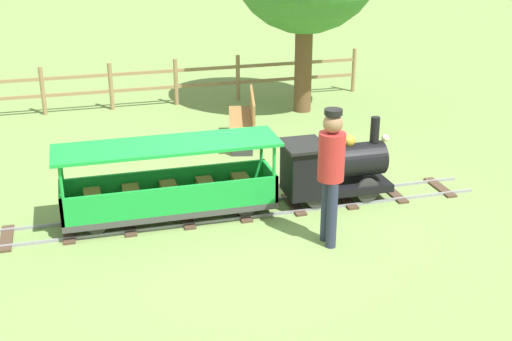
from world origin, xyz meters
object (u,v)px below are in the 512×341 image
locomotive (332,167)px  park_bench (245,119)px  conductor_person (331,167)px  passenger_car (169,189)px

locomotive → park_bench: locomotive is taller
locomotive → park_bench: size_ratio=1.07×
conductor_person → locomotive: bearing=157.1°
locomotive → conductor_person: 1.27m
locomotive → park_bench: 2.58m
locomotive → passenger_car: size_ratio=0.54×
passenger_car → park_bench: (-2.53, 1.61, -0.01)m
locomotive → passenger_car: locomotive is taller
passenger_car → conductor_person: bearing=56.9°
conductor_person → park_bench: 3.65m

